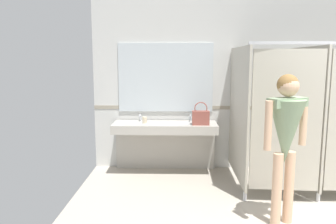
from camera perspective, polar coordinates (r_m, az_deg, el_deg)
The scene contains 8 objects.
wall_back at distance 6.24m, azimuth 24.33°, elevation 4.37°, with size 7.65×0.12×2.91m, color silver.
wall_back_tile_band at distance 6.22m, azimuth 24.32°, elevation 0.62°, with size 7.65×0.01×0.06m, color #9E937F.
vanity_counter at distance 5.61m, azimuth -0.49°, elevation -3.93°, with size 1.68×0.56×0.95m.
mirror_panel at distance 5.69m, azimuth -0.42°, elevation 5.81°, with size 1.58×0.02×1.14m, color silver.
person_standing at distance 3.92m, azimuth 19.28°, elevation -3.00°, with size 0.54×0.54×1.70m.
handbag at distance 5.33m, azimuth 5.54°, elevation -0.86°, with size 0.27×0.11×0.37m.
soap_dispenser at distance 5.64m, azimuth 4.63°, elevation -0.78°, with size 0.07×0.07×0.19m.
paper_cup at distance 5.45m, azimuth -3.96°, elevation -1.40°, with size 0.07×0.07×0.11m, color beige.
Camera 1 is at (-2.40, -3.17, 1.85)m, focal length 36.13 mm.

